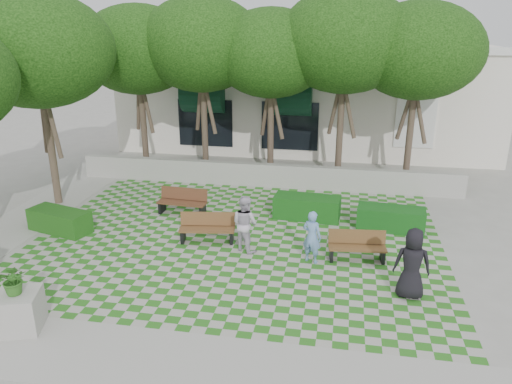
% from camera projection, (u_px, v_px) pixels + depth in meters
% --- Properties ---
extents(ground, '(90.00, 90.00, 0.00)m').
position_uv_depth(ground, '(229.00, 255.00, 13.99)').
color(ground, gray).
rests_on(ground, ground).
extents(lawn, '(12.00, 12.00, 0.00)m').
position_uv_depth(lawn, '(237.00, 240.00, 14.92)').
color(lawn, '#2B721E').
rests_on(lawn, ground).
extents(sidewalk_south, '(16.00, 2.00, 0.01)m').
position_uv_depth(sidewalk_south, '(173.00, 363.00, 9.63)').
color(sidewalk_south, '#9E9B93').
rests_on(sidewalk_south, ground).
extents(sidewalk_west, '(2.00, 12.00, 0.01)m').
position_uv_depth(sidewalk_west, '(20.00, 224.00, 16.13)').
color(sidewalk_west, '#9E9B93').
rests_on(sidewalk_west, ground).
extents(retaining_wall, '(15.00, 0.36, 0.90)m').
position_uv_depth(retaining_wall, '(265.00, 175.00, 19.60)').
color(retaining_wall, '#9E9B93').
rests_on(retaining_wall, ground).
extents(bench_east, '(1.60, 0.67, 0.82)m').
position_uv_depth(bench_east, '(357.00, 247.00, 13.63)').
color(bench_east, brown).
rests_on(bench_east, ground).
extents(bench_mid, '(1.69, 0.77, 0.86)m').
position_uv_depth(bench_mid, '(207.00, 228.00, 14.76)').
color(bench_mid, brown).
rests_on(bench_mid, ground).
extents(bench_west, '(1.68, 0.66, 0.87)m').
position_uv_depth(bench_west, '(183.00, 202.00, 16.84)').
color(bench_west, '#502E1B').
rests_on(bench_west, ground).
extents(hedge_east, '(2.12, 1.00, 0.72)m').
position_uv_depth(hedge_east, '(391.00, 219.00, 15.60)').
color(hedge_east, '#134716').
rests_on(hedge_east, ground).
extents(hedge_midright, '(2.22, 1.04, 0.75)m').
position_uv_depth(hedge_midright, '(307.00, 207.00, 16.48)').
color(hedge_midright, '#134814').
rests_on(hedge_midright, ground).
extents(hedge_west, '(2.12, 1.30, 0.69)m').
position_uv_depth(hedge_west, '(60.00, 221.00, 15.47)').
color(hedge_west, '#184A13').
rests_on(hedge_west, ground).
extents(planter_front, '(1.07, 1.07, 1.53)m').
position_uv_depth(planter_front, '(18.00, 303.00, 10.51)').
color(planter_front, '#9E9B93').
rests_on(planter_front, ground).
extents(person_blue, '(0.63, 0.53, 1.48)m').
position_uv_depth(person_blue, '(312.00, 237.00, 13.39)').
color(person_blue, '#6E93C8').
rests_on(person_blue, ground).
extents(person_dark, '(0.89, 0.61, 1.74)m').
position_uv_depth(person_dark, '(412.00, 264.00, 11.66)').
color(person_dark, black).
rests_on(person_dark, ground).
extents(person_white, '(1.00, 0.94, 1.64)m').
position_uv_depth(person_white, '(245.00, 223.00, 14.06)').
color(person_white, silver).
rests_on(person_white, ground).
extents(tree_row, '(17.70, 13.40, 7.41)m').
position_uv_depth(tree_row, '(214.00, 50.00, 18.11)').
color(tree_row, '#47382B').
rests_on(tree_row, ground).
extents(building, '(18.00, 8.92, 5.15)m').
position_uv_depth(building, '(307.00, 94.00, 26.07)').
color(building, silver).
rests_on(building, ground).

